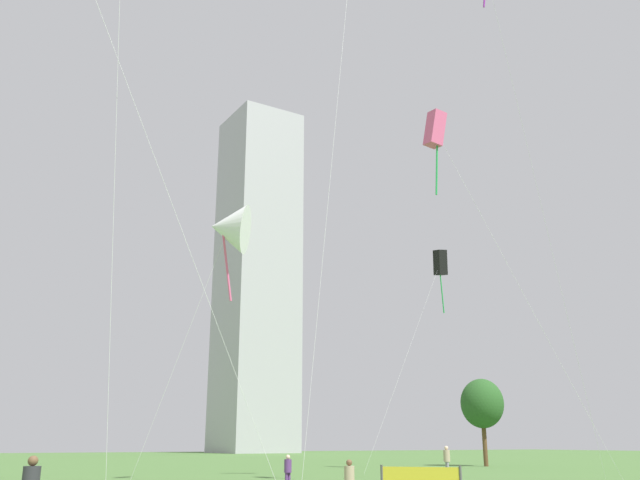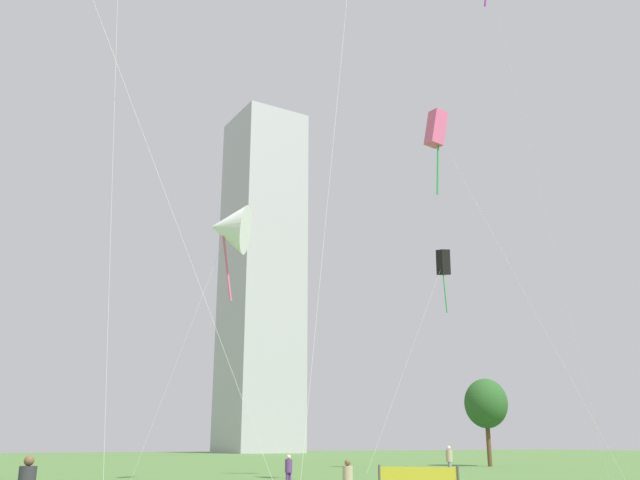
# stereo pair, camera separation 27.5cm
# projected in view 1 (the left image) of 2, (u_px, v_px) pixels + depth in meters

# --- Properties ---
(person_standing_0) EXTENTS (0.34, 0.34, 1.55)m
(person_standing_0) POSITION_uv_depth(u_px,v_px,m) (349.00, 480.00, 22.56)
(person_standing_0) COLOR #3F593F
(person_standing_0) RESTS_ON ground
(person_standing_2) EXTENTS (0.42, 0.42, 1.87)m
(person_standing_2) POSITION_uv_depth(u_px,v_px,m) (447.00, 459.00, 43.06)
(person_standing_2) COLOR gray
(person_standing_2) RESTS_ON ground
(person_standing_3) EXTENTS (0.34, 0.34, 1.54)m
(person_standing_3) POSITION_uv_depth(u_px,v_px,m) (288.00, 469.00, 31.59)
(person_standing_3) COLOR #593372
(person_standing_3) RESTS_ON ground
(kite_flying_1) EXTENTS (4.56, 3.77, 12.57)m
(kite_flying_1) POSITION_uv_depth(u_px,v_px,m) (228.00, 228.00, 30.56)
(kite_flying_1) COLOR silver
(kite_flying_1) RESTS_ON ground
(kite_flying_2) EXTENTS (9.30, 2.05, 17.53)m
(kite_flying_2) POSITION_uv_depth(u_px,v_px,m) (440.00, 263.00, 56.31)
(kite_flying_2) COLOR silver
(kite_flying_2) RESTS_ON ground
(kite_flying_4) EXTENTS (9.01, 3.47, 19.83)m
(kite_flying_4) POSITION_uv_depth(u_px,v_px,m) (435.00, 130.00, 37.61)
(kite_flying_4) COLOR silver
(kite_flying_4) RESTS_ON ground
(park_tree_2) EXTENTS (3.93, 3.93, 7.76)m
(park_tree_2) POSITION_uv_depth(u_px,v_px,m) (482.00, 404.00, 62.71)
(park_tree_2) COLOR brown
(park_tree_2) RESTS_ON ground
(distant_highrise_0) EXTENTS (14.99, 15.79, 73.38)m
(distant_highrise_0) POSITION_uv_depth(u_px,v_px,m) (257.00, 275.00, 146.71)
(distant_highrise_0) COLOR #A8A8AD
(distant_highrise_0) RESTS_ON ground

